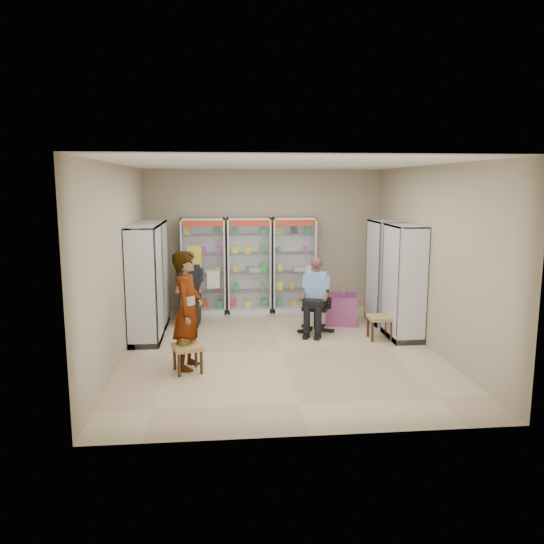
{
  "coord_description": "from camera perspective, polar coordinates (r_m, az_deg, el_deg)",
  "views": [
    {
      "loc": [
        -0.94,
        -8.3,
        2.69
      ],
      "look_at": [
        -0.06,
        0.7,
        1.19
      ],
      "focal_mm": 35.0,
      "sensor_mm": 36.0,
      "label": 1
    }
  ],
  "objects": [
    {
      "name": "seated_customer",
      "position": [
        10.47,
        -8.83,
        -1.82
      ],
      "size": [
        0.44,
        0.6,
        1.34
      ],
      "primitive_type": null,
      "color": "black",
      "rests_on": "floor"
    },
    {
      "name": "cabinet_right_near",
      "position": [
        9.51,
        13.99,
        -1.11
      ],
      "size": [
        0.9,
        0.5,
        2.0
      ],
      "primitive_type": "cube",
      "rotation": [
        0.0,
        0.0,
        1.57
      ],
      "color": "silver",
      "rests_on": "floor"
    },
    {
      "name": "seated_shopkeeper",
      "position": [
        9.68,
        4.78,
        -2.76
      ],
      "size": [
        0.61,
        0.71,
        1.31
      ],
      "primitive_type": null,
      "rotation": [
        0.0,
        0.0,
        -0.35
      ],
      "color": "#77B3EC",
      "rests_on": "floor"
    },
    {
      "name": "cabinet_left_far",
      "position": [
        10.32,
        -12.69,
        -0.24
      ],
      "size": [
        0.9,
        0.5,
        2.0
      ],
      "primitive_type": "cube",
      "rotation": [
        0.0,
        0.0,
        -1.57
      ],
      "color": "#A8AAAF",
      "rests_on": "floor"
    },
    {
      "name": "room_shell",
      "position": [
        8.39,
        0.87,
        4.48
      ],
      "size": [
        5.02,
        6.02,
        3.01
      ],
      "color": "tan",
      "rests_on": "ground"
    },
    {
      "name": "office_chair",
      "position": [
        9.76,
        4.71,
        -3.5
      ],
      "size": [
        0.72,
        0.72,
        1.03
      ],
      "primitive_type": "cube",
      "rotation": [
        0.0,
        0.0,
        -0.35
      ],
      "color": "black",
      "rests_on": "floor"
    },
    {
      "name": "wooden_chair",
      "position": [
        10.56,
        -8.78,
        -2.83
      ],
      "size": [
        0.42,
        0.42,
        0.94
      ],
      "primitive_type": "cube",
      "color": "#311B13",
      "rests_on": "floor"
    },
    {
      "name": "cabinet_back_left",
      "position": [
        11.17,
        -7.37,
        0.64
      ],
      "size": [
        0.9,
        0.5,
        2.0
      ],
      "primitive_type": "cube",
      "color": "silver",
      "rests_on": "floor"
    },
    {
      "name": "woven_stool_a",
      "position": [
        9.53,
        11.5,
        -5.87
      ],
      "size": [
        0.44,
        0.44,
        0.42
      ],
      "primitive_type": "cube",
      "rotation": [
        0.0,
        0.0,
        -0.04
      ],
      "color": "#B3774B",
      "rests_on": "floor"
    },
    {
      "name": "cabinet_back_right",
      "position": [
        11.27,
        2.33,
        0.79
      ],
      "size": [
        0.9,
        0.5,
        2.0
      ],
      "primitive_type": "cube",
      "color": "#B4B5BB",
      "rests_on": "floor"
    },
    {
      "name": "cabinet_left_near",
      "position": [
        9.25,
        -13.51,
        -1.38
      ],
      "size": [
        0.9,
        0.5,
        2.0
      ],
      "primitive_type": "cube",
      "rotation": [
        0.0,
        0.0,
        -1.57
      ],
      "color": "#9DA0A4",
      "rests_on": "floor"
    },
    {
      "name": "cabinet_back_mid",
      "position": [
        11.18,
        -2.5,
        0.71
      ],
      "size": [
        0.9,
        0.5,
        2.0
      ],
      "primitive_type": "cube",
      "color": "#A2A4A9",
      "rests_on": "floor"
    },
    {
      "name": "standing_man",
      "position": [
        7.85,
        -9.05,
        -4.1
      ],
      "size": [
        0.54,
        0.71,
        1.74
      ],
      "primitive_type": "imported",
      "rotation": [
        0.0,
        0.0,
        1.37
      ],
      "color": "#9C9B9E",
      "rests_on": "floor"
    },
    {
      "name": "woven_stool_b",
      "position": [
        7.86,
        -9.05,
        -9.17
      ],
      "size": [
        0.5,
        0.5,
        0.4
      ],
      "primitive_type": "cube",
      "rotation": [
        0.0,
        0.0,
        0.28
      ],
      "color": "#A37945",
      "rests_on": "floor"
    },
    {
      "name": "cabinet_right_far",
      "position": [
        10.53,
        12.0,
        -0.02
      ],
      "size": [
        0.9,
        0.5,
        2.0
      ],
      "primitive_type": "cube",
      "rotation": [
        0.0,
        0.0,
        1.57
      ],
      "color": "#9EA0A5",
      "rests_on": "floor"
    },
    {
      "name": "floor",
      "position": [
        8.78,
        0.84,
        -8.43
      ],
      "size": [
        6.0,
        6.0,
        0.0
      ],
      "primitive_type": "plane",
      "color": "tan",
      "rests_on": "ground"
    },
    {
      "name": "pink_trunk",
      "position": [
        10.43,
        7.46,
        -3.99
      ],
      "size": [
        0.71,
        0.69,
        0.57
      ],
      "primitive_type": "cube",
      "rotation": [
        0.0,
        0.0,
        -0.24
      ],
      "color": "#B24781",
      "rests_on": "floor"
    },
    {
      "name": "tea_glass",
      "position": [
        10.43,
        7.75,
        -2.11
      ],
      "size": [
        0.07,
        0.07,
        0.1
      ],
      "primitive_type": "cylinder",
      "color": "#633208",
      "rests_on": "pink_trunk"
    }
  ]
}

